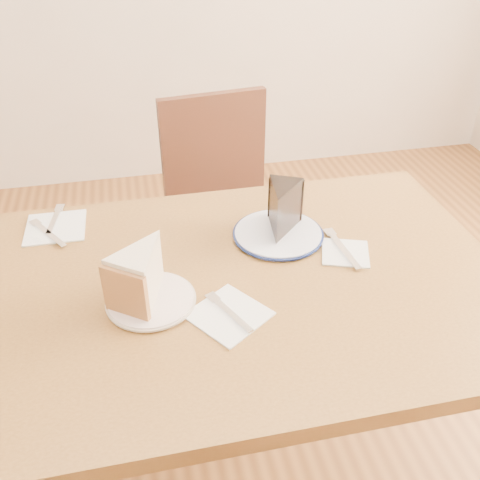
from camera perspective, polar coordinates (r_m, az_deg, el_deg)
name	(u,v)px	position (r m, az deg, el deg)	size (l,w,h in m)	color
ground	(239,474)	(1.75, -0.06, -23.67)	(4.00, 4.00, 0.00)	#543116
table	(239,312)	(1.25, -0.08, -7.70)	(1.20, 0.80, 0.75)	#513416
chair_far	(227,216)	(1.88, -1.38, 2.59)	(0.49, 0.49, 0.89)	black
plate_cream	(151,300)	(1.13, -9.47, -6.36)	(0.18, 0.18, 0.01)	silver
plate_navy	(278,234)	(1.32, 4.08, 0.64)	(0.21, 0.21, 0.01)	white
carrot_cake	(145,273)	(1.11, -10.10, -3.44)	(0.10, 0.14, 0.10)	beige
chocolate_cake	(281,212)	(1.29, 4.43, 3.01)	(0.08, 0.12, 0.11)	black
napkin_cream	(229,315)	(1.09, -1.21, -7.96)	(0.14, 0.14, 0.00)	white
napkin_navy	(345,253)	(1.28, 11.17, -1.35)	(0.11, 0.11, 0.00)	white
napkin_spare	(56,227)	(1.42, -19.07, 1.28)	(0.15, 0.15, 0.00)	white
fork_cream	(229,312)	(1.09, -1.15, -7.71)	(0.01, 0.14, 0.00)	silver
knife_navy	(343,248)	(1.29, 10.89, -0.89)	(0.02, 0.17, 0.00)	silver
fork_spare	(55,219)	(1.45, -19.15, 2.13)	(0.01, 0.14, 0.00)	white
knife_spare	(48,233)	(1.40, -19.77, 0.68)	(0.01, 0.16, 0.00)	silver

